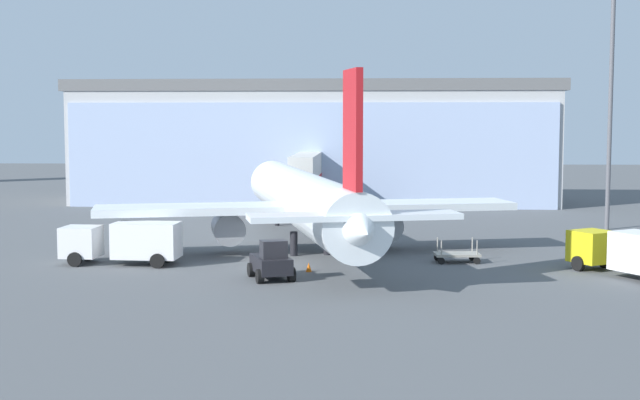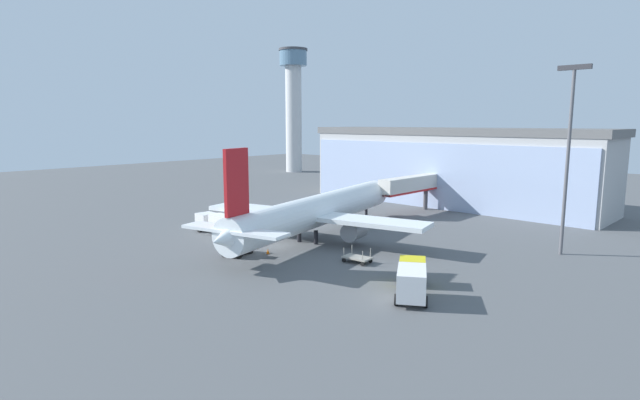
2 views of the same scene
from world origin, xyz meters
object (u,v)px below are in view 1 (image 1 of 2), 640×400
object	(u,v)px
safety_cone_wingtip	(124,245)
catering_truck	(125,241)
fuel_truck	(629,252)
safety_cone_nose	(309,267)
baggage_cart	(457,255)
pushback_tug	(271,262)
apron_light_mast	(611,87)
jet_bridge	(306,169)
airplane	(305,201)

from	to	relation	value
safety_cone_wingtip	catering_truck	bearing A→B (deg)	-74.52
fuel_truck	safety_cone_nose	bearing A→B (deg)	55.97
baggage_cart	safety_cone_wingtip	xyz separation A→B (m)	(-22.48, 4.75, -0.23)
pushback_tug	fuel_truck	bearing A→B (deg)	-104.32
apron_light_mast	baggage_cart	world-z (taller)	apron_light_mast
catering_truck	safety_cone_nose	size ratio (longest dim) A/B	13.51
jet_bridge	safety_cone_nose	bearing A→B (deg)	-175.34
baggage_cart	apron_light_mast	bearing A→B (deg)	-133.86
airplane	safety_cone_nose	xyz separation A→B (m)	(0.67, -8.39, -3.16)
jet_bridge	safety_cone_nose	world-z (taller)	jet_bridge
catering_truck	baggage_cart	distance (m)	20.80
airplane	safety_cone_nose	bearing A→B (deg)	171.79
fuel_truck	baggage_cart	bearing A→B (deg)	31.99
fuel_truck	pushback_tug	world-z (taller)	fuel_truck
safety_cone_nose	fuel_truck	bearing A→B (deg)	-2.97
safety_cone_nose	safety_cone_wingtip	size ratio (longest dim) A/B	1.00
airplane	baggage_cart	distance (m)	11.27
apron_light_mast	safety_cone_wingtip	size ratio (longest dim) A/B	35.83
safety_cone_wingtip	baggage_cart	bearing A→B (deg)	-11.92
safety_cone_wingtip	jet_bridge	bearing A→B (deg)	63.01
catering_truck	fuel_truck	size ratio (longest dim) A/B	1.01
jet_bridge	pushback_tug	world-z (taller)	jet_bridge
catering_truck	baggage_cart	world-z (taller)	catering_truck
fuel_truck	apron_light_mast	bearing A→B (deg)	-43.50
jet_bridge	safety_cone_wingtip	xyz separation A→B (m)	(-11.40, -22.38, -4.05)
fuel_truck	baggage_cart	world-z (taller)	fuel_truck
apron_light_mast	airplane	world-z (taller)	apron_light_mast
apron_light_mast	baggage_cart	distance (m)	24.87
catering_truck	pushback_tug	world-z (taller)	catering_truck
catering_truck	jet_bridge	bearing A→B (deg)	-104.71
baggage_cart	safety_cone_nose	size ratio (longest dim) A/B	5.30
catering_truck	pushback_tug	bearing A→B (deg)	157.52
jet_bridge	fuel_truck	distance (m)	37.92
airplane	fuel_truck	distance (m)	21.39
baggage_cart	safety_cone_wingtip	world-z (taller)	baggage_cart
safety_cone_wingtip	fuel_truck	bearing A→B (deg)	-16.60
apron_light_mast	airplane	xyz separation A→B (m)	(-23.97, -12.56, -8.18)
jet_bridge	catering_truck	xyz separation A→B (m)	(-9.63, -28.78, -2.86)
catering_truck	pushback_tug	size ratio (longest dim) A/B	2.06
airplane	pushback_tug	bearing A→B (deg)	160.50
jet_bridge	apron_light_mast	xyz separation A→B (m)	(25.20, -9.94, 7.29)
catering_truck	fuel_truck	distance (m)	30.15
jet_bridge	fuel_truck	size ratio (longest dim) A/B	1.77
airplane	apron_light_mast	bearing A→B (deg)	-75.12
apron_light_mast	catering_truck	world-z (taller)	apron_light_mast
baggage_cart	catering_truck	bearing A→B (deg)	0.10
baggage_cart	safety_cone_nose	xyz separation A→B (m)	(-9.18, -3.76, -0.23)
baggage_cart	fuel_truck	bearing A→B (deg)	148.59
jet_bridge	airplane	xyz separation A→B (m)	(1.24, -22.50, -0.89)
jet_bridge	apron_light_mast	size ratio (longest dim) A/B	0.66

